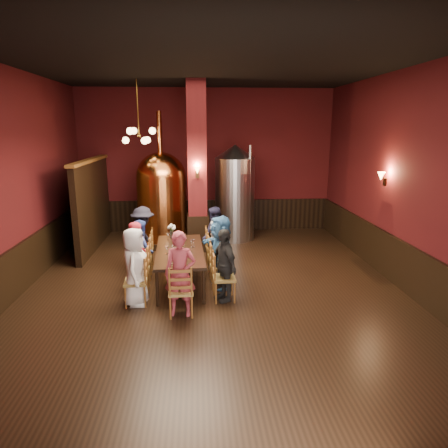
{
  "coord_description": "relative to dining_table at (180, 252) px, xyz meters",
  "views": [
    {
      "loc": [
        -0.32,
        -7.85,
        3.32
      ],
      "look_at": [
        0.24,
        0.2,
        1.35
      ],
      "focal_mm": 32.0,
      "sensor_mm": 36.0,
      "label": 1
    }
  ],
  "objects": [
    {
      "name": "room",
      "position": [
        0.71,
        -0.4,
        1.56
      ],
      "size": [
        10.0,
        10.02,
        4.5
      ],
      "color": "black",
      "rests_on": "ground"
    },
    {
      "name": "dining_table",
      "position": [
        0.0,
        0.0,
        0.0
      ],
      "size": [
        1.11,
        2.44,
        0.75
      ],
      "rotation": [
        0.0,
        0.0,
        0.05
      ],
      "color": "black",
      "rests_on": "ground"
    },
    {
      "name": "steel_vessel",
      "position": [
        1.52,
        3.44,
        0.73
      ],
      "size": [
        1.5,
        1.5,
        2.83
      ],
      "rotation": [
        0.0,
        0.0,
        0.34
      ],
      "color": "#B2B2B7",
      "rests_on": "ground"
    },
    {
      "name": "wainscot_right",
      "position": [
        4.67,
        -0.4,
        -0.19
      ],
      "size": [
        0.08,
        9.9,
        1.0
      ],
      "primitive_type": "cube",
      "color": "black",
      "rests_on": "ground"
    },
    {
      "name": "chair_4",
      "position": [
        0.9,
        -0.96,
        -0.23
      ],
      "size": [
        0.48,
        0.48,
        0.92
      ],
      "primitive_type": null,
      "rotation": [
        0.0,
        0.0,
        1.62
      ],
      "color": "brown",
      "rests_on": "ground"
    },
    {
      "name": "chair_5",
      "position": [
        0.86,
        -0.29,
        -0.23
      ],
      "size": [
        0.48,
        0.48,
        0.92
      ],
      "primitive_type": null,
      "rotation": [
        0.0,
        0.0,
        1.62
      ],
      "color": "brown",
      "rests_on": "ground"
    },
    {
      "name": "partition",
      "position": [
        -2.49,
        2.8,
        0.51
      ],
      "size": [
        0.22,
        3.5,
        2.4
      ],
      "primitive_type": "cube",
      "color": "black",
      "rests_on": "ground"
    },
    {
      "name": "sconce_wall",
      "position": [
        4.61,
        0.4,
        1.51
      ],
      "size": [
        0.2,
        0.2,
        0.36
      ],
      "primitive_type": null,
      "rotation": [
        0.0,
        0.0,
        1.57
      ],
      "color": "black",
      "rests_on": "room"
    },
    {
      "name": "column",
      "position": [
        0.41,
        2.4,
        1.56
      ],
      "size": [
        0.58,
        0.58,
        4.5
      ],
      "primitive_type": "cube",
      "color": "#4D1013",
      "rests_on": "ground"
    },
    {
      "name": "person_7",
      "position": [
        0.8,
        1.04,
        0.04
      ],
      "size": [
        0.55,
        0.79,
        1.46
      ],
      "primitive_type": "imported",
      "rotation": [
        0.0,
        0.0,
        5.03
      ],
      "color": "black",
      "rests_on": "ground"
    },
    {
      "name": "chair_7",
      "position": [
        0.8,
        1.04,
        -0.23
      ],
      "size": [
        0.48,
        0.48,
        0.92
      ],
      "primitive_type": null,
      "rotation": [
        0.0,
        0.0,
        1.62
      ],
      "color": "brown",
      "rests_on": "ground"
    },
    {
      "name": "person_5",
      "position": [
        0.86,
        -0.29,
        0.09
      ],
      "size": [
        0.79,
        1.51,
        1.55
      ],
      "primitive_type": "imported",
      "rotation": [
        0.0,
        0.0,
        4.96
      ],
      "color": "#316194",
      "rests_on": "ground"
    },
    {
      "name": "wine_glass_6",
      "position": [
        -0.3,
        0.77,
        0.15
      ],
      "size": [
        0.07,
        0.07,
        0.17
      ],
      "primitive_type": null,
      "color": "white",
      "rests_on": "dining_table"
    },
    {
      "name": "wine_glass_3",
      "position": [
        0.3,
        0.17,
        0.15
      ],
      "size": [
        0.07,
        0.07,
        0.17
      ],
      "primitive_type": null,
      "color": "white",
      "rests_on": "dining_table"
    },
    {
      "name": "sconce_column",
      "position": [
        0.41,
        2.1,
        1.51
      ],
      "size": [
        0.2,
        0.2,
        0.36
      ],
      "primitive_type": null,
      "rotation": [
        0.0,
        0.0,
        3.14
      ],
      "color": "black",
      "rests_on": "column"
    },
    {
      "name": "wainscot_left",
      "position": [
        -3.25,
        -0.4,
        -0.19
      ],
      "size": [
        0.08,
        9.9,
        1.0
      ],
      "primitive_type": "cube",
      "color": "black",
      "rests_on": "ground"
    },
    {
      "name": "copper_kettle",
      "position": [
        -0.61,
        3.08,
        0.68
      ],
      "size": [
        1.58,
        1.58,
        3.74
      ],
      "rotation": [
        0.0,
        0.0,
        -0.09
      ],
      "color": "black",
      "rests_on": "ground"
    },
    {
      "name": "person_4",
      "position": [
        0.9,
        -0.96,
        0.03
      ],
      "size": [
        0.65,
        0.91,
        1.44
      ],
      "primitive_type": "imported",
      "rotation": [
        0.0,
        0.0,
        5.11
      ],
      "color": "black",
      "rests_on": "ground"
    },
    {
      "name": "wine_glass_4",
      "position": [
        -0.12,
        -0.2,
        0.15
      ],
      "size": [
        0.07,
        0.07,
        0.17
      ],
      "primitive_type": null,
      "color": "white",
      "rests_on": "dining_table"
    },
    {
      "name": "wine_glass_5",
      "position": [
        -0.12,
        -0.92,
        0.15
      ],
      "size": [
        0.07,
        0.07,
        0.17
      ],
      "primitive_type": null,
      "color": "white",
      "rests_on": "dining_table"
    },
    {
      "name": "wine_glass_0",
      "position": [
        0.09,
        0.66,
        0.15
      ],
      "size": [
        0.07,
        0.07,
        0.17
      ],
      "primitive_type": null,
      "color": "white",
      "rests_on": "dining_table"
    },
    {
      "name": "person_2",
      "position": [
        -0.86,
        0.29,
        -0.01
      ],
      "size": [
        0.54,
        0.73,
        1.35
      ],
      "primitive_type": "imported",
      "rotation": [
        0.0,
        0.0,
        1.94
      ],
      "color": "#2B3F8F",
      "rests_on": "ground"
    },
    {
      "name": "wainscot_back",
      "position": [
        0.71,
        4.56,
        -0.19
      ],
      "size": [
        7.9,
        0.08,
        1.0
      ],
      "primitive_type": "cube",
      "color": "black",
      "rests_on": "ground"
    },
    {
      "name": "rose_vase",
      "position": [
        -0.22,
        0.96,
        0.29
      ],
      "size": [
        0.2,
        0.2,
        0.34
      ],
      "color": "white",
      "rests_on": "dining_table"
    },
    {
      "name": "wine_glass_1",
      "position": [
        -0.25,
        -0.29,
        0.15
      ],
      "size": [
        0.07,
        0.07,
        0.17
      ],
      "primitive_type": null,
      "color": "white",
      "rests_on": "dining_table"
    },
    {
      "name": "chair_8",
      "position": [
        0.07,
        -1.55,
        -0.23
      ],
      "size": [
        0.48,
        0.48,
        0.92
      ],
      "primitive_type": null,
      "rotation": [
        0.0,
        0.0,
        3.19
      ],
      "color": "brown",
      "rests_on": "ground"
    },
    {
      "name": "chair_0",
      "position": [
        -0.8,
        -1.04,
        -0.23
      ],
      "size": [
        0.48,
        0.48,
        0.92
      ],
      "primitive_type": null,
      "rotation": [
        0.0,
        0.0,
        -1.52
      ],
      "color": "brown",
      "rests_on": "ground"
    },
    {
      "name": "person_8",
      "position": [
        0.07,
        -1.55,
        0.09
      ],
      "size": [
        0.6,
        0.43,
        1.55
      ],
      "primitive_type": "imported",
      "rotation": [
        0.0,
        0.0,
        6.17
      ],
      "color": "#9B333F",
      "rests_on": "ground"
    },
    {
      "name": "person_1",
      "position": [
        -0.83,
        -0.37,
        0.05
      ],
      "size": [
        0.51,
        0.62,
        1.47
      ],
      "primitive_type": "imported",
      "rotation": [
        0.0,
        0.0,
        1.91
      ],
      "color": "maroon",
      "rests_on": "ground"
    },
    {
      "name": "chair_2",
      "position": [
        -0.86,
        0.29,
        -0.23
      ],
      "size": [
        0.48,
        0.48,
        0.92
      ],
      "primitive_type": null,
      "rotation": [
        0.0,
        0.0,
        -1.52
      ],
      "color": "brown",
      "rests_on": "ground"
    },
    {
      "name": "wine_glass_2",
      "position": [
        0.25,
        0.16,
        0.15
      ],
      "size": [
        0.07,
        0.07,
        0.17
      ],
      "primitive_type": null,
      "color": "white",
      "rests_on": "dining_table"
    },
    {
      "name": "pendant_cluster",
      "position": [
        -1.09,
        2.5,
        2.41
      ],
      "size": [
        0.9,
        0.9,
        1.7
      ],
      "primitive_type": null,
      "color": "#A57226",
      "rests_on": "room"
    },
    {
      "name": "chair_1",
      "position": [
        -0.83,
        -0.37,
        -0.23
      ],
      "size": [
        0.48,
        0.48,
        0.92
      ],
      "primitive_type": null,
      "rotation": [
        0.0,
        0.0,
        -1.52
      ],
      "color": "brown",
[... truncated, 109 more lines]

